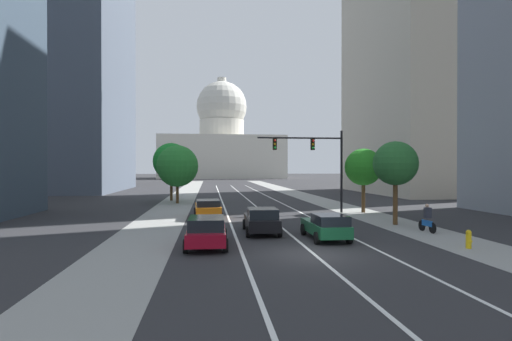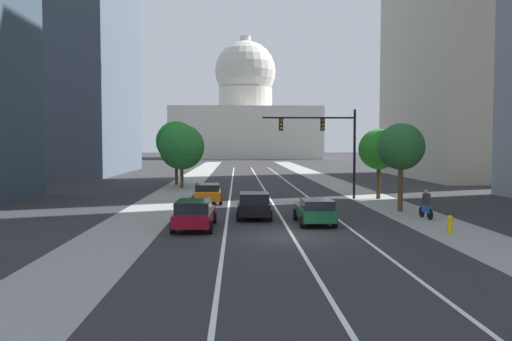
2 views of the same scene
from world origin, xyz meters
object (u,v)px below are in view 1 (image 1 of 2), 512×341
(car_orange, at_px, (208,208))
(traffic_signal_mast, at_px, (316,155))
(fire_hydrant, at_px, (469,239))
(car_crimson, at_px, (207,231))
(car_black, at_px, (261,220))
(street_tree_mid_left, at_px, (177,166))
(capitol_building, at_px, (222,144))
(car_green, at_px, (326,226))
(cyclist, at_px, (427,218))
(street_tree_near_left, at_px, (171,161))
(street_tree_near_right, at_px, (395,164))
(street_tree_mid_right, at_px, (363,167))

(car_orange, relative_size, traffic_signal_mast, 0.65)
(fire_hydrant, bearing_deg, car_crimson, 171.29)
(car_black, distance_m, street_tree_mid_left, 22.24)
(car_orange, height_order, fire_hydrant, car_orange)
(capitol_building, distance_m, car_green, 130.83)
(car_black, relative_size, car_orange, 0.92)
(car_orange, bearing_deg, cyclist, -125.48)
(car_orange, distance_m, street_tree_mid_left, 13.96)
(car_black, relative_size, fire_hydrant, 4.89)
(fire_hydrant, relative_size, street_tree_near_left, 0.13)
(car_crimson, xyz_separation_m, street_tree_near_right, (12.79, 6.20, 3.39))
(car_orange, xyz_separation_m, street_tree_near_left, (-4.36, 16.96, 3.89))
(capitol_building, relative_size, traffic_signal_mast, 6.02)
(car_black, bearing_deg, car_orange, 23.65)
(capitol_building, distance_m, street_tree_near_left, 103.74)
(cyclist, bearing_deg, fire_hydrant, 167.11)
(car_black, height_order, street_tree_mid_right, street_tree_mid_right)
(car_orange, xyz_separation_m, fire_hydrant, (12.56, -13.40, -0.31))
(street_tree_mid_left, xyz_separation_m, street_tree_near_right, (16.13, -18.42, 0.09))
(capitol_building, relative_size, car_crimson, 9.59)
(car_crimson, xyz_separation_m, car_green, (6.43, 1.18, -0.04))
(capitol_building, height_order, street_tree_mid_right, capitol_building)
(street_tree_mid_left, bearing_deg, street_tree_near_left, 104.79)
(car_black, xyz_separation_m, street_tree_near_left, (-7.56, 24.81, 3.87))
(fire_hydrant, relative_size, street_tree_near_right, 0.16)
(car_black, relative_size, street_tree_near_left, 0.65)
(car_orange, height_order, street_tree_near_right, street_tree_near_right)
(capitol_building, height_order, car_green, capitol_building)
(traffic_signal_mast, bearing_deg, street_tree_near_left, 132.93)
(street_tree_near_left, xyz_separation_m, street_tree_near_right, (17.14, -22.23, -0.48))
(cyclist, height_order, street_tree_near_right, street_tree_near_right)
(street_tree_mid_right, bearing_deg, street_tree_near_right, -95.22)
(car_black, relative_size, traffic_signal_mast, 0.60)
(cyclist, bearing_deg, street_tree_mid_right, -6.22)
(street_tree_mid_right, bearing_deg, capitol_building, 94.20)
(traffic_signal_mast, xyz_separation_m, street_tree_mid_left, (-12.64, 10.86, -0.91))
(car_crimson, distance_m, street_tree_near_right, 14.61)
(capitol_building, height_order, cyclist, capitol_building)
(car_green, distance_m, street_tree_near_left, 29.56)
(car_orange, bearing_deg, car_black, -160.43)
(car_green, bearing_deg, street_tree_mid_right, -29.79)
(capitol_building, distance_m, traffic_signal_mast, 118.03)
(street_tree_mid_left, distance_m, street_tree_mid_right, 20.09)
(fire_hydrant, xyz_separation_m, street_tree_mid_left, (-15.91, 26.54, 3.62))
(capitol_building, relative_size, car_green, 10.57)
(car_crimson, xyz_separation_m, car_orange, (0.01, 11.48, -0.02))
(car_crimson, height_order, car_black, car_black)
(capitol_building, height_order, traffic_signal_mast, capitol_building)
(cyclist, bearing_deg, car_orange, 52.12)
(car_orange, distance_m, street_tree_mid_right, 13.99)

